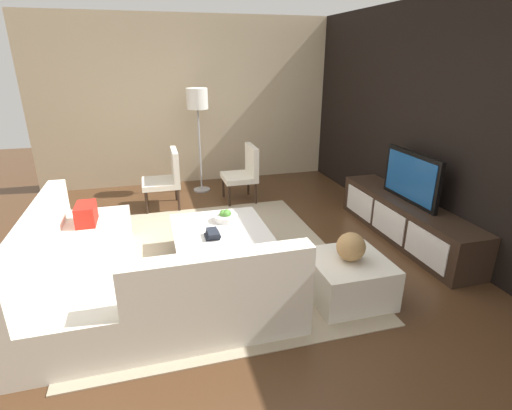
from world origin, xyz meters
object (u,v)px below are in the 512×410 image
Objects in this scene: ottoman at (348,279)px; decorative_ball at (351,247)px; accent_chair_near at (167,176)px; accent_chair_far at (245,170)px; floor_lamp at (197,105)px; sectional_couch at (124,276)px; fruit_bowl at (226,216)px; television at (411,177)px; book_stack at (213,234)px; media_console at (405,220)px; coffee_table at (220,242)px.

ottoman is 0.33m from decorative_ball.
accent_chair_near is 1.00× the size of accent_chair_far.
accent_chair_near is 1.27m from floor_lamp.
accent_chair_near is (-2.44, 0.54, 0.21)m from sectional_couch.
decorative_ball is (1.25, 0.91, 0.10)m from fruit_bowl.
television is 3.69× the size of decorative_ball.
decorative_ball is at bearing 77.01° from sectional_couch.
sectional_couch is 8.49× the size of fruit_bowl.
book_stack is at bearing -126.78° from decorative_ball.
media_console is at bearing 82.75° from fruit_bowl.
coffee_table is 2.75m from floor_lamp.
decorative_ball reaches higher than fruit_bowl.
media_console is at bearing 44.74° from accent_chair_far.
floor_lamp is at bearing -165.98° from ottoman.
book_stack is at bearing -87.07° from television.
book_stack is (-0.38, 0.88, 0.14)m from sectional_couch.
television is at bearing 90.00° from media_console.
floor_lamp reaches higher than television.
sectional_couch is at bearing -102.99° from ottoman.
ottoman is 2.50× the size of fruit_bowl.
coffee_table is 1.22× the size of accent_chair_near.
decorative_ball reaches higher than coffee_table.
fruit_bowl reaches higher than coffee_table.
accent_chair_far is at bearing -174.42° from decorative_ball.
coffee_table is 4.99× the size of book_stack.
sectional_couch is 3.45m from floor_lamp.
media_console reaches higher than book_stack.
accent_chair_near is at bearing -170.71° from book_stack.
accent_chair_far reaches higher than coffee_table.
fruit_bowl is at bearing 125.61° from sectional_couch.
ottoman is 2.64× the size of decorative_ball.
sectional_couch is 2.50m from accent_chair_near.
floor_lamp reaches higher than media_console.
media_console is at bearing -90.00° from television.
television is at bearing 126.90° from decorative_ball.
television reaches higher than sectional_couch.
sectional_couch reaches higher than book_stack.
coffee_table is 1.51m from decorative_ball.
accent_chair_far is (-1.90, -1.57, -0.31)m from television.
sectional_couch is at bearing -20.18° from floor_lamp.
sectional_couch is 1.16m from coffee_table.
accent_chair_near reaches higher than decorative_ball.
accent_chair_near is at bearing 167.50° from sectional_couch.
ottoman is 3.30× the size of book_stack.
accent_chair_near is 1.74m from fruit_bowl.
television is 0.41× the size of sectional_couch.
ottoman is at bearing 43.47° from coffee_table.
floor_lamp reaches higher than book_stack.
television is 4.60× the size of book_stack.
coffee_table is 4.00× the size of decorative_ball.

